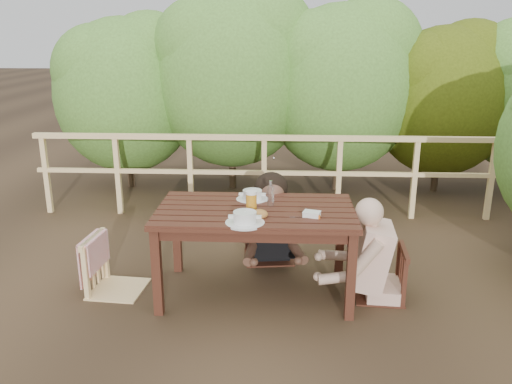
{
  "coord_description": "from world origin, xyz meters",
  "views": [
    {
      "loc": [
        0.21,
        -4.07,
        2.16
      ],
      "look_at": [
        0.0,
        0.05,
        0.9
      ],
      "focal_mm": 36.43,
      "sensor_mm": 36.0,
      "label": 1
    }
  ],
  "objects_px": {
    "table": "(256,252)",
    "butter_tub": "(312,215)",
    "soup_far": "(252,195)",
    "woman": "(269,190)",
    "chair_far": "(269,213)",
    "chair_left": "(115,241)",
    "chair_right": "(382,251)",
    "beer_glass": "(251,202)",
    "soup_near": "(245,218)",
    "bread_roll": "(260,214)",
    "bottle": "(271,194)",
    "diner_right": "(388,217)"
  },
  "relations": [
    {
      "from": "chair_far",
      "to": "soup_near",
      "type": "height_order",
      "value": "chair_far"
    },
    {
      "from": "soup_near",
      "to": "chair_left",
      "type": "bearing_deg",
      "value": 164.44
    },
    {
      "from": "table",
      "to": "butter_tub",
      "type": "xyz_separation_m",
      "value": [
        0.45,
        -0.17,
        0.41
      ]
    },
    {
      "from": "diner_right",
      "to": "chair_left",
      "type": "bearing_deg",
      "value": 94.64
    },
    {
      "from": "table",
      "to": "bottle",
      "type": "bearing_deg",
      "value": 30.12
    },
    {
      "from": "soup_near",
      "to": "bread_roll",
      "type": "relative_size",
      "value": 2.27
    },
    {
      "from": "chair_far",
      "to": "chair_left",
      "type": "bearing_deg",
      "value": -157.24
    },
    {
      "from": "chair_far",
      "to": "diner_right",
      "type": "distance_m",
      "value": 1.27
    },
    {
      "from": "woman",
      "to": "bottle",
      "type": "height_order",
      "value": "woman"
    },
    {
      "from": "table",
      "to": "chair_left",
      "type": "xyz_separation_m",
      "value": [
        -1.21,
        -0.02,
        0.08
      ]
    },
    {
      "from": "diner_right",
      "to": "bread_roll",
      "type": "relative_size",
      "value": 10.73
    },
    {
      "from": "chair_far",
      "to": "bottle",
      "type": "xyz_separation_m",
      "value": [
        0.03,
        -0.66,
        0.4
      ]
    },
    {
      "from": "woman",
      "to": "bread_roll",
      "type": "distance_m",
      "value": 0.97
    },
    {
      "from": "chair_right",
      "to": "woman",
      "type": "distance_m",
      "value": 1.27
    },
    {
      "from": "table",
      "to": "chair_right",
      "type": "bearing_deg",
      "value": -0.48
    },
    {
      "from": "beer_glass",
      "to": "soup_far",
      "type": "bearing_deg",
      "value": 91.8
    },
    {
      "from": "woman",
      "to": "bread_roll",
      "type": "relative_size",
      "value": 10.55
    },
    {
      "from": "chair_far",
      "to": "chair_right",
      "type": "bearing_deg",
      "value": -44.76
    },
    {
      "from": "chair_left",
      "to": "bread_roll",
      "type": "bearing_deg",
      "value": -93.9
    },
    {
      "from": "beer_glass",
      "to": "butter_tub",
      "type": "distance_m",
      "value": 0.51
    },
    {
      "from": "chair_left",
      "to": "chair_far",
      "type": "relative_size",
      "value": 0.98
    },
    {
      "from": "soup_far",
      "to": "woman",
      "type": "bearing_deg",
      "value": 74.53
    },
    {
      "from": "chair_left",
      "to": "bread_roll",
      "type": "relative_size",
      "value": 6.91
    },
    {
      "from": "beer_glass",
      "to": "bottle",
      "type": "xyz_separation_m",
      "value": [
        0.15,
        0.12,
        0.03
      ]
    },
    {
      "from": "table",
      "to": "woman",
      "type": "relative_size",
      "value": 1.16
    },
    {
      "from": "diner_right",
      "to": "soup_near",
      "type": "xyz_separation_m",
      "value": [
        -1.16,
        -0.32,
        0.09
      ]
    },
    {
      "from": "woman",
      "to": "bottle",
      "type": "xyz_separation_m",
      "value": [
        0.03,
        -0.68,
        0.17
      ]
    },
    {
      "from": "table",
      "to": "beer_glass",
      "type": "relative_size",
      "value": 9.16
    },
    {
      "from": "diner_right",
      "to": "butter_tub",
      "type": "xyz_separation_m",
      "value": [
        -0.64,
        -0.17,
        0.07
      ]
    },
    {
      "from": "soup_far",
      "to": "butter_tub",
      "type": "relative_size",
      "value": 2.12
    },
    {
      "from": "woman",
      "to": "table",
      "type": "bearing_deg",
      "value": 75.72
    },
    {
      "from": "table",
      "to": "woman",
      "type": "bearing_deg",
      "value": 82.92
    },
    {
      "from": "table",
      "to": "chair_right",
      "type": "xyz_separation_m",
      "value": [
        1.06,
        -0.01,
        0.04
      ]
    },
    {
      "from": "chair_right",
      "to": "beer_glass",
      "type": "bearing_deg",
      "value": -83.59
    },
    {
      "from": "butter_tub",
      "to": "chair_left",
      "type": "bearing_deg",
      "value": -168.37
    },
    {
      "from": "bottle",
      "to": "butter_tub",
      "type": "height_order",
      "value": "bottle"
    },
    {
      "from": "chair_left",
      "to": "chair_far",
      "type": "height_order",
      "value": "chair_far"
    },
    {
      "from": "chair_far",
      "to": "woman",
      "type": "distance_m",
      "value": 0.23
    },
    {
      "from": "soup_near",
      "to": "bread_roll",
      "type": "distance_m",
      "value": 0.16
    },
    {
      "from": "table",
      "to": "chair_right",
      "type": "height_order",
      "value": "chair_right"
    },
    {
      "from": "table",
      "to": "woman",
      "type": "height_order",
      "value": "woman"
    },
    {
      "from": "diner_right",
      "to": "chair_right",
      "type": "bearing_deg",
      "value": 94.47
    },
    {
      "from": "table",
      "to": "chair_left",
      "type": "bearing_deg",
      "value": -179.26
    },
    {
      "from": "diner_right",
      "to": "bottle",
      "type": "distance_m",
      "value": 0.99
    },
    {
      "from": "table",
      "to": "bottle",
      "type": "xyz_separation_m",
      "value": [
        0.12,
        0.07,
        0.5
      ]
    },
    {
      "from": "bottle",
      "to": "butter_tub",
      "type": "bearing_deg",
      "value": -36.44
    },
    {
      "from": "table",
      "to": "bread_roll",
      "type": "height_order",
      "value": "bread_roll"
    },
    {
      "from": "beer_glass",
      "to": "bottle",
      "type": "height_order",
      "value": "bottle"
    },
    {
      "from": "beer_glass",
      "to": "diner_right",
      "type": "bearing_deg",
      "value": 1.88
    },
    {
      "from": "chair_far",
      "to": "chair_right",
      "type": "height_order",
      "value": "chair_far"
    }
  ]
}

